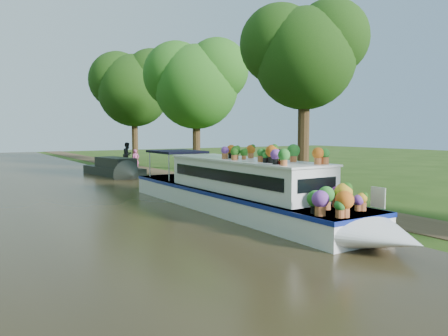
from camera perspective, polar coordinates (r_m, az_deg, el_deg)
ground at (r=16.86m, az=7.57°, el=-4.83°), size 100.00×100.00×0.00m
canal_water at (r=13.86m, az=-12.00°, el=-6.97°), size 10.00×100.00×0.02m
towpath at (r=17.64m, az=10.58°, el=-4.39°), size 2.20×100.00×0.03m
plant_boat at (r=14.82m, az=2.66°, el=-2.79°), size 2.29×13.52×2.24m
tree_near_overhang at (r=21.75m, az=10.36°, el=14.79°), size 5.52×5.28×8.99m
tree_near_mid at (r=31.89m, az=-3.75°, el=11.37°), size 6.90×6.60×9.40m
tree_near_far at (r=41.72m, az=-11.74°, el=10.59°), size 7.59×7.26×10.30m
second_boat at (r=28.07m, az=-14.02°, el=-0.08°), size 2.46×6.15×1.15m
pedestrian_pink at (r=31.53m, az=-11.46°, el=1.05°), size 0.56×0.39×1.49m
pedestrian_dark at (r=35.37m, az=-12.48°, el=1.76°), size 1.16×1.09×1.88m
verge_plant at (r=20.57m, az=-2.69°, el=-2.42°), size 0.43×0.39×0.44m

